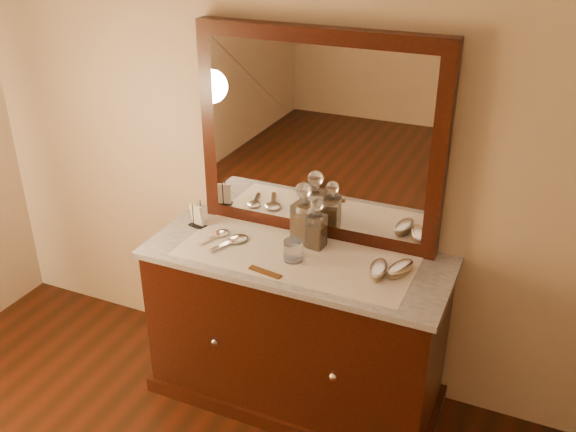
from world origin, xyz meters
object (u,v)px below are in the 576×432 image
object	(u,v)px
decanter_left	(303,219)
brush_near	(378,270)
decanter_right	(317,228)
brush_far	(400,269)
pin_dish	(291,256)
comb	(265,272)
dresser_cabinet	(296,331)
napkin_rack	(197,217)
mirror_frame	(318,137)
hand_mirror_outer	(218,235)
hand_mirror_inner	(235,240)

from	to	relation	value
decanter_left	brush_near	bearing A→B (deg)	-19.37
decanter_right	brush_far	world-z (taller)	decanter_right
pin_dish	decanter_right	distance (m)	0.18
decanter_right	brush_far	distance (m)	0.44
decanter_left	comb	bearing A→B (deg)	-97.03
dresser_cabinet	decanter_left	world-z (taller)	decanter_left
decanter_left	decanter_right	distance (m)	0.09
dresser_cabinet	pin_dish	size ratio (longest dim) A/B	18.91
dresser_cabinet	comb	bearing A→B (deg)	-106.74
dresser_cabinet	napkin_rack	size ratio (longest dim) A/B	10.46
napkin_rack	dresser_cabinet	bearing A→B (deg)	-6.39
mirror_frame	brush_far	bearing A→B (deg)	-23.85
pin_dish	decanter_right	bearing A→B (deg)	63.92
napkin_rack	decanter_left	bearing A→B (deg)	6.68
brush_far	hand_mirror_outer	world-z (taller)	brush_far
comb	brush_far	size ratio (longest dim) A/B	0.88
hand_mirror_inner	brush_far	bearing A→B (deg)	3.11
brush_near	hand_mirror_outer	distance (m)	0.82
pin_dish	hand_mirror_outer	distance (m)	0.41
decanter_left	hand_mirror_inner	bearing A→B (deg)	-154.55
decanter_left	brush_near	world-z (taller)	decanter_left
brush_far	napkin_rack	bearing A→B (deg)	178.17
mirror_frame	decanter_left	bearing A→B (deg)	-100.33
hand_mirror_inner	brush_near	bearing A→B (deg)	-0.40
hand_mirror_inner	decanter_left	bearing A→B (deg)	25.45
mirror_frame	napkin_rack	distance (m)	0.75
pin_dish	brush_near	xyz separation A→B (m)	(0.41, 0.02, 0.02)
napkin_rack	pin_dish	bearing A→B (deg)	-10.41
dresser_cabinet	napkin_rack	xyz separation A→B (m)	(-0.57, 0.06, 0.49)
brush_far	hand_mirror_inner	world-z (taller)	brush_far
brush_near	napkin_rack	bearing A→B (deg)	175.14
decanter_left	hand_mirror_outer	bearing A→B (deg)	-163.08
dresser_cabinet	mirror_frame	xyz separation A→B (m)	(0.00, 0.25, 0.94)
comb	napkin_rack	bearing A→B (deg)	160.93
brush_near	decanter_left	bearing A→B (deg)	160.63
napkin_rack	hand_mirror_outer	world-z (taller)	napkin_rack
dresser_cabinet	brush_far	bearing A→B (deg)	3.59
brush_far	hand_mirror_outer	xyz separation A→B (m)	(-0.91, -0.02, -0.02)
napkin_rack	brush_near	world-z (taller)	napkin_rack
brush_near	hand_mirror_outer	size ratio (longest dim) A/B	0.91
dresser_cabinet	comb	world-z (taller)	comb
decanter_left	hand_mirror_inner	distance (m)	0.35
dresser_cabinet	mirror_frame	world-z (taller)	mirror_frame
dresser_cabinet	hand_mirror_inner	size ratio (longest dim) A/B	6.15
decanter_left	brush_near	distance (m)	0.46
mirror_frame	hand_mirror_outer	distance (m)	0.69
pin_dish	brush_near	bearing A→B (deg)	2.90
dresser_cabinet	hand_mirror_outer	xyz separation A→B (m)	(-0.42, 0.01, 0.45)
decanter_left	hand_mirror_inner	size ratio (longest dim) A/B	1.36
dresser_cabinet	brush_near	xyz separation A→B (m)	(0.40, -0.02, 0.47)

